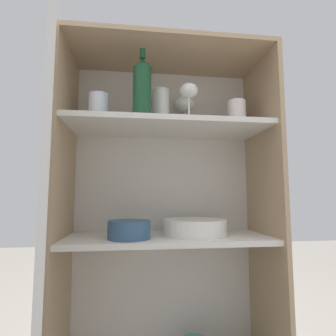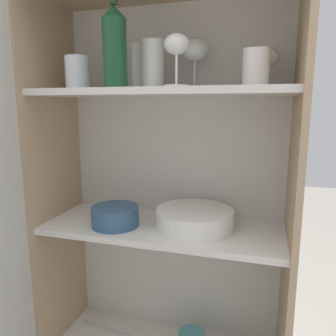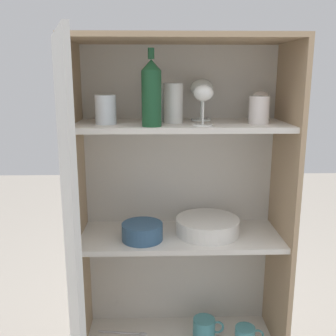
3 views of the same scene
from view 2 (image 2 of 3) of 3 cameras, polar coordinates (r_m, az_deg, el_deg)
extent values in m
cube|color=silver|center=(1.24, 1.25, -7.60)|extent=(0.81, 0.02, 1.46)
cube|color=tan|center=(1.27, -18.47, -7.77)|extent=(0.02, 0.33, 1.46)
cube|color=tan|center=(1.06, 20.47, -11.65)|extent=(0.02, 0.33, 1.46)
cube|color=silver|center=(1.10, -0.94, -10.39)|extent=(0.77, 0.30, 0.02)
cube|color=silver|center=(1.03, -1.02, 13.04)|extent=(0.77, 0.30, 0.02)
cylinder|color=white|center=(1.11, -4.74, 17.06)|extent=(0.06, 0.06, 0.14)
cylinder|color=white|center=(1.11, -15.50, 15.66)|extent=(0.08, 0.08, 0.10)
cylinder|color=white|center=(1.04, -2.72, 17.50)|extent=(0.07, 0.07, 0.14)
cylinder|color=silver|center=(0.95, 15.06, 16.46)|extent=(0.07, 0.07, 0.10)
cylinder|color=silver|center=(1.04, 16.71, 13.29)|extent=(0.07, 0.07, 0.01)
cylinder|color=silver|center=(1.04, 16.80, 14.97)|extent=(0.01, 0.01, 0.06)
ellipsoid|color=silver|center=(1.05, 16.97, 17.91)|extent=(0.07, 0.07, 0.05)
cylinder|color=white|center=(1.09, 4.59, 13.57)|extent=(0.08, 0.08, 0.01)
cylinder|color=white|center=(1.09, 4.62, 15.87)|extent=(0.01, 0.01, 0.08)
ellipsoid|color=white|center=(1.10, 4.69, 19.81)|extent=(0.09, 0.09, 0.07)
cylinder|color=white|center=(0.92, 1.48, 14.09)|extent=(0.07, 0.07, 0.01)
cylinder|color=white|center=(0.93, 1.49, 16.70)|extent=(0.01, 0.01, 0.08)
ellipsoid|color=white|center=(0.94, 1.51, 20.78)|extent=(0.07, 0.07, 0.06)
cylinder|color=#194728|center=(0.98, -9.23, 19.03)|extent=(0.07, 0.07, 0.19)
cone|color=#194728|center=(1.00, -9.44, 25.30)|extent=(0.07, 0.07, 0.04)
cylinder|color=white|center=(1.07, 4.63, -10.14)|extent=(0.25, 0.25, 0.01)
cylinder|color=white|center=(1.07, 4.64, -9.69)|extent=(0.25, 0.25, 0.01)
cylinder|color=white|center=(1.07, 4.64, -9.23)|extent=(0.25, 0.25, 0.01)
cylinder|color=white|center=(1.06, 4.65, -8.78)|extent=(0.25, 0.25, 0.01)
cylinder|color=white|center=(1.06, 4.66, -8.32)|extent=(0.25, 0.25, 0.01)
cylinder|color=white|center=(1.06, 4.67, -7.86)|extent=(0.25, 0.25, 0.01)
cylinder|color=white|center=(1.06, 4.67, -7.40)|extent=(0.25, 0.25, 0.01)
cylinder|color=#33567A|center=(1.10, -9.19, -8.27)|extent=(0.15, 0.15, 0.06)
torus|color=#33567A|center=(1.09, -9.24, -6.86)|extent=(0.15, 0.15, 0.01)
cylinder|color=silver|center=(1.44, -11.03, -25.69)|extent=(0.19, 0.04, 0.01)
ellipsoid|color=silver|center=(1.40, -7.38, -26.85)|extent=(0.04, 0.03, 0.01)
camera|label=1|loc=(0.49, -74.12, -25.80)|focal=28.00mm
camera|label=3|loc=(0.65, -125.47, 13.68)|focal=42.00mm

